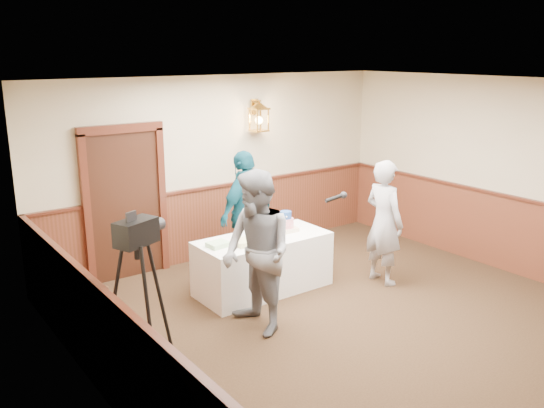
% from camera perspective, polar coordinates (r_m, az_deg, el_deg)
% --- Properties ---
extents(ground, '(7.00, 7.00, 0.00)m').
position_cam_1_polar(ground, '(6.82, 11.02, -12.80)').
color(ground, black).
rests_on(ground, ground).
extents(room_shell, '(6.02, 7.02, 2.81)m').
position_cam_1_polar(room_shell, '(6.53, 8.45, 0.39)').
color(room_shell, '#B8AA8A').
rests_on(room_shell, ground).
extents(display_table, '(1.80, 0.80, 0.75)m').
position_cam_1_polar(display_table, '(7.77, -0.87, -5.94)').
color(display_table, white).
rests_on(display_table, ground).
extents(tiered_cake, '(0.28, 0.28, 0.28)m').
position_cam_1_polar(tiered_cake, '(7.87, 1.37, -1.92)').
color(tiered_cake, beige).
rests_on(tiered_cake, display_table).
extents(sheet_cake_yellow, '(0.33, 0.26, 0.07)m').
position_cam_1_polar(sheet_cake_yellow, '(7.37, -2.53, -3.77)').
color(sheet_cake_yellow, '#E4E488').
rests_on(sheet_cake_yellow, display_table).
extents(sheet_cake_green, '(0.28, 0.23, 0.06)m').
position_cam_1_polar(sheet_cake_green, '(7.30, -5.37, -4.01)').
color(sheet_cake_green, '#AFF2AA').
rests_on(sheet_cake_green, display_table).
extents(interviewer, '(1.53, 0.95, 1.89)m').
position_cam_1_polar(interviewer, '(6.49, -1.49, -4.89)').
color(interviewer, slate).
rests_on(interviewer, ground).
extents(baker, '(0.42, 0.64, 1.74)m').
position_cam_1_polar(baker, '(8.03, 11.03, -1.79)').
color(baker, '#97979C').
rests_on(baker, ground).
extents(assistant_p, '(1.15, 0.76, 1.81)m').
position_cam_1_polar(assistant_p, '(8.19, -2.60, -0.92)').
color(assistant_p, '#0E4354').
rests_on(assistant_p, ground).
extents(tv_camera_rig, '(0.64, 0.60, 1.64)m').
position_cam_1_polar(tv_camera_rig, '(5.76, -12.84, -10.20)').
color(tv_camera_rig, black).
rests_on(tv_camera_rig, ground).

